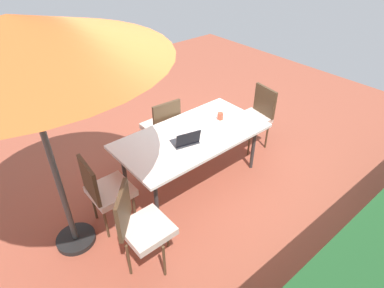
{
  "coord_description": "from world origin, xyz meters",
  "views": [
    {
      "loc": [
        2.27,
        2.69,
        3.08
      ],
      "look_at": [
        0.0,
        0.0,
        0.61
      ],
      "focal_mm": 30.44,
      "sensor_mm": 36.0,
      "label": 1
    }
  ],
  "objects_px": {
    "chair_west": "(256,115)",
    "laptop": "(186,141)",
    "chair_south": "(162,125)",
    "patio_umbrella": "(14,39)",
    "chair_east": "(105,189)",
    "cup": "(220,116)",
    "dining_table": "(192,138)",
    "chair_northeast": "(140,225)"
  },
  "relations": [
    {
      "from": "dining_table",
      "to": "chair_west",
      "type": "bearing_deg",
      "value": -178.86
    },
    {
      "from": "chair_east",
      "to": "chair_west",
      "type": "bearing_deg",
      "value": -85.62
    },
    {
      "from": "dining_table",
      "to": "chair_east",
      "type": "distance_m",
      "value": 1.28
    },
    {
      "from": "chair_south",
      "to": "cup",
      "type": "height_order",
      "value": "chair_south"
    },
    {
      "from": "chair_west",
      "to": "cup",
      "type": "xyz_separation_m",
      "value": [
        0.77,
        -0.01,
        0.26
      ]
    },
    {
      "from": "chair_south",
      "to": "laptop",
      "type": "bearing_deg",
      "value": 79.65
    },
    {
      "from": "chair_south",
      "to": "chair_west",
      "type": "xyz_separation_m",
      "value": [
        -1.29,
        0.69,
        0.0
      ]
    },
    {
      "from": "chair_northeast",
      "to": "cup",
      "type": "bearing_deg",
      "value": -25.94
    },
    {
      "from": "cup",
      "to": "chair_west",
      "type": "bearing_deg",
      "value": 178.9
    },
    {
      "from": "chair_northeast",
      "to": "laptop",
      "type": "bearing_deg",
      "value": -19.62
    },
    {
      "from": "chair_east",
      "to": "chair_west",
      "type": "relative_size",
      "value": 1.0
    },
    {
      "from": "patio_umbrella",
      "to": "chair_west",
      "type": "xyz_separation_m",
      "value": [
        -3.04,
        0.01,
        -1.77
      ]
    },
    {
      "from": "dining_table",
      "to": "cup",
      "type": "distance_m",
      "value": 0.56
    },
    {
      "from": "patio_umbrella",
      "to": "cup",
      "type": "xyz_separation_m",
      "value": [
        -2.27,
        -0.0,
        -1.51
      ]
    },
    {
      "from": "chair_northeast",
      "to": "cup",
      "type": "xyz_separation_m",
      "value": [
        -1.8,
        -0.72,
        0.26
      ]
    },
    {
      "from": "cup",
      "to": "chair_northeast",
      "type": "bearing_deg",
      "value": 21.77
    },
    {
      "from": "laptop",
      "to": "cup",
      "type": "relative_size",
      "value": 3.85
    },
    {
      "from": "chair_west",
      "to": "patio_umbrella",
      "type": "bearing_deg",
      "value": -81.87
    },
    {
      "from": "cup",
      "to": "dining_table",
      "type": "bearing_deg",
      "value": 4.3
    },
    {
      "from": "patio_umbrella",
      "to": "chair_east",
      "type": "distance_m",
      "value": 1.83
    },
    {
      "from": "patio_umbrella",
      "to": "chair_east",
      "type": "xyz_separation_m",
      "value": [
        -0.44,
        0.02,
        -1.77
      ]
    },
    {
      "from": "chair_west",
      "to": "cup",
      "type": "bearing_deg",
      "value": -82.7
    },
    {
      "from": "dining_table",
      "to": "chair_south",
      "type": "height_order",
      "value": "chair_south"
    },
    {
      "from": "chair_west",
      "to": "laptop",
      "type": "height_order",
      "value": "same"
    },
    {
      "from": "chair_east",
      "to": "chair_northeast",
      "type": "height_order",
      "value": "same"
    },
    {
      "from": "chair_south",
      "to": "cup",
      "type": "xyz_separation_m",
      "value": [
        -0.51,
        0.68,
        0.26
      ]
    },
    {
      "from": "chair_west",
      "to": "chair_northeast",
      "type": "bearing_deg",
      "value": -66.31
    },
    {
      "from": "dining_table",
      "to": "chair_west",
      "type": "distance_m",
      "value": 1.33
    },
    {
      "from": "dining_table",
      "to": "chair_east",
      "type": "bearing_deg",
      "value": -0.91
    },
    {
      "from": "chair_south",
      "to": "cup",
      "type": "bearing_deg",
      "value": 132.22
    },
    {
      "from": "laptop",
      "to": "cup",
      "type": "height_order",
      "value": "laptop"
    },
    {
      "from": "chair_east",
      "to": "chair_west",
      "type": "distance_m",
      "value": 2.6
    },
    {
      "from": "chair_south",
      "to": "patio_umbrella",
      "type": "bearing_deg",
      "value": 26.41
    },
    {
      "from": "chair_northeast",
      "to": "laptop",
      "type": "relative_size",
      "value": 2.64
    },
    {
      "from": "dining_table",
      "to": "chair_northeast",
      "type": "relative_size",
      "value": 2.03
    },
    {
      "from": "patio_umbrella",
      "to": "laptop",
      "type": "distance_m",
      "value": 2.15
    },
    {
      "from": "chair_south",
      "to": "chair_northeast",
      "type": "bearing_deg",
      "value": 52.6
    },
    {
      "from": "dining_table",
      "to": "chair_south",
      "type": "distance_m",
      "value": 0.74
    },
    {
      "from": "chair_west",
      "to": "chair_east",
      "type": "bearing_deg",
      "value": -81.47
    },
    {
      "from": "laptop",
      "to": "cup",
      "type": "bearing_deg",
      "value": -153.95
    },
    {
      "from": "dining_table",
      "to": "patio_umbrella",
      "type": "relative_size",
      "value": 0.79
    },
    {
      "from": "chair_northeast",
      "to": "patio_umbrella",
      "type": "bearing_deg",
      "value": 75.37
    }
  ]
}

